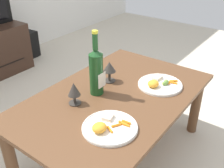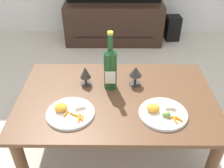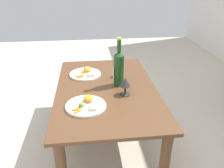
{
  "view_description": "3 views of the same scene",
  "coord_description": "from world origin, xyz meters",
  "px_view_note": "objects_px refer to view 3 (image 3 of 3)",
  "views": [
    {
      "loc": [
        -1.12,
        -0.8,
        1.34
      ],
      "look_at": [
        -0.01,
        0.01,
        0.56
      ],
      "focal_mm": 42.73,
      "sensor_mm": 36.0,
      "label": 1
    },
    {
      "loc": [
        -0.02,
        -1.26,
        1.49
      ],
      "look_at": [
        -0.03,
        0.06,
        0.53
      ],
      "focal_mm": 40.46,
      "sensor_mm": 36.0,
      "label": 2
    },
    {
      "loc": [
        1.61,
        -0.13,
        1.32
      ],
      "look_at": [
        0.05,
        0.04,
        0.53
      ],
      "focal_mm": 36.2,
      "sensor_mm": 36.0,
      "label": 3
    }
  ],
  "objects_px": {
    "wine_bottle": "(119,67)",
    "dinner_plate_left": "(86,74)",
    "goblet_left": "(119,67)",
    "dinner_plate_right": "(86,105)",
    "dining_table": "(106,96)",
    "goblet_right": "(125,83)"
  },
  "relations": [
    {
      "from": "wine_bottle",
      "to": "dinner_plate_left",
      "type": "xyz_separation_m",
      "value": [
        -0.23,
        -0.27,
        -0.14
      ]
    },
    {
      "from": "wine_bottle",
      "to": "dinner_plate_left",
      "type": "bearing_deg",
      "value": -131.04
    },
    {
      "from": "dining_table",
      "to": "wine_bottle",
      "type": "xyz_separation_m",
      "value": [
        -0.04,
        0.11,
        0.23
      ]
    },
    {
      "from": "dining_table",
      "to": "wine_bottle",
      "type": "height_order",
      "value": "wine_bottle"
    },
    {
      "from": "dining_table",
      "to": "dinner_plate_right",
      "type": "height_order",
      "value": "dinner_plate_right"
    },
    {
      "from": "wine_bottle",
      "to": "goblet_left",
      "type": "bearing_deg",
      "value": 170.58
    },
    {
      "from": "wine_bottle",
      "to": "dinner_plate_right",
      "type": "xyz_separation_m",
      "value": [
        0.31,
        -0.27,
        -0.14
      ]
    },
    {
      "from": "dinner_plate_right",
      "to": "goblet_left",
      "type": "bearing_deg",
      "value": 147.78
    },
    {
      "from": "dinner_plate_right",
      "to": "wine_bottle",
      "type": "bearing_deg",
      "value": 138.61
    },
    {
      "from": "dinner_plate_left",
      "to": "goblet_left",
      "type": "bearing_deg",
      "value": 77.07
    },
    {
      "from": "dining_table",
      "to": "goblet_left",
      "type": "bearing_deg",
      "value": 147.03
    },
    {
      "from": "goblet_right",
      "to": "goblet_left",
      "type": "bearing_deg",
      "value": 180.0
    },
    {
      "from": "dining_table",
      "to": "goblet_right",
      "type": "height_order",
      "value": "goblet_right"
    },
    {
      "from": "goblet_left",
      "to": "dinner_plate_left",
      "type": "height_order",
      "value": "goblet_left"
    },
    {
      "from": "dining_table",
      "to": "dinner_plate_right",
      "type": "relative_size",
      "value": 4.41
    },
    {
      "from": "goblet_left",
      "to": "dinner_plate_left",
      "type": "distance_m",
      "value": 0.31
    },
    {
      "from": "goblet_right",
      "to": "dinner_plate_left",
      "type": "bearing_deg",
      "value": -143.46
    },
    {
      "from": "goblet_right",
      "to": "dinner_plate_right",
      "type": "relative_size",
      "value": 0.49
    },
    {
      "from": "dinner_plate_left",
      "to": "dinner_plate_right",
      "type": "distance_m",
      "value": 0.54
    },
    {
      "from": "wine_bottle",
      "to": "goblet_right",
      "type": "xyz_separation_m",
      "value": [
        0.17,
        0.03,
        -0.06
      ]
    },
    {
      "from": "wine_bottle",
      "to": "dinner_plate_left",
      "type": "distance_m",
      "value": 0.39
    },
    {
      "from": "dinner_plate_left",
      "to": "wine_bottle",
      "type": "bearing_deg",
      "value": 48.96
    }
  ]
}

